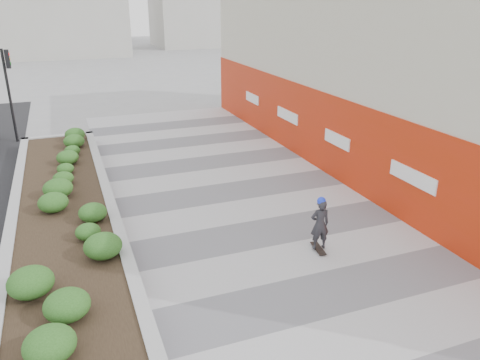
% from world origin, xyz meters
% --- Properties ---
extents(ground, '(160.00, 160.00, 0.00)m').
position_xyz_m(ground, '(0.00, 0.00, 0.00)').
color(ground, gray).
rests_on(ground, ground).
extents(walkway, '(8.00, 36.00, 0.01)m').
position_xyz_m(walkway, '(0.00, 3.00, 0.01)').
color(walkway, '#A8A8AD').
rests_on(walkway, ground).
extents(building, '(6.04, 24.08, 8.00)m').
position_xyz_m(building, '(6.98, 8.98, 3.98)').
color(building, beige).
rests_on(building, ground).
extents(planter, '(3.00, 18.00, 0.90)m').
position_xyz_m(planter, '(-5.50, 7.00, 0.42)').
color(planter, '#9E9EA0').
rests_on(planter, ground).
extents(traffic_signal_near, '(0.33, 0.28, 4.20)m').
position_xyz_m(traffic_signal_near, '(-7.23, 17.50, 2.76)').
color(traffic_signal_near, black).
rests_on(traffic_signal_near, ground).
extents(manhole_cover, '(0.44, 0.44, 0.01)m').
position_xyz_m(manhole_cover, '(0.50, 3.00, 0.00)').
color(manhole_cover, '#595654').
rests_on(manhole_cover, ground).
extents(skateboarder, '(0.55, 0.74, 1.54)m').
position_xyz_m(skateboarder, '(0.73, 3.57, 0.78)').
color(skateboarder, beige).
rests_on(skateboarder, ground).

